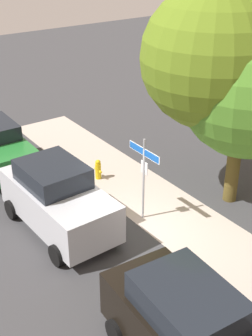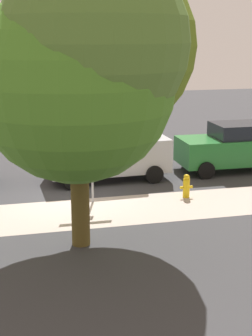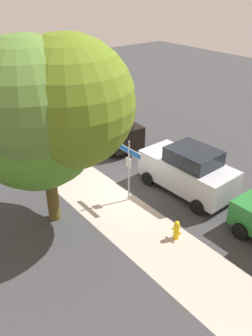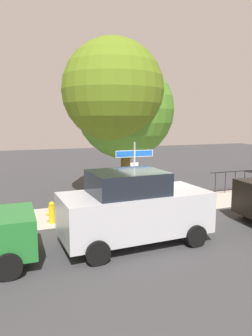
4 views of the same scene
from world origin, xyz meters
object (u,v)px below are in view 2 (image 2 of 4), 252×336
Objects in this scene: shade_tree at (91,59)px; car_silver at (109,151)px; street_sign at (92,144)px; car_green at (233,147)px; fire_hydrant at (186,186)px.

shade_tree reaches higher than car_silver.
shade_tree reaches higher than street_sign.
car_green is 4.07m from fire_hydrant.
street_sign is at bearing -98.80° from shade_tree.
shade_tree is at bearing 42.24° from car_green.
street_sign is at bearing -3.71° from fire_hydrant.
car_silver is 5.64× the size of fire_hydrant.
street_sign is at bearing 23.85° from car_green.
fire_hydrant is (-2.02, 2.70, -0.68)m from car_silver.
street_sign is 4.21m from shade_tree.
car_silver is (4.94, 0.08, 0.13)m from car_green.
car_silver is at bearing -105.16° from shade_tree.
shade_tree is 6.88m from car_silver.
car_green is 5.39× the size of fire_hydrant.
street_sign is 2.84m from car_silver.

